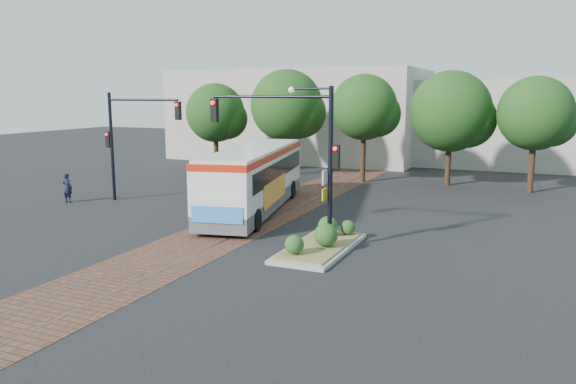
{
  "coord_description": "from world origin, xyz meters",
  "views": [
    {
      "loc": [
        12.09,
        -20.61,
        5.94
      ],
      "look_at": [
        2.15,
        1.94,
        1.6
      ],
      "focal_mm": 35.0,
      "sensor_mm": 36.0,
      "label": 1
    }
  ],
  "objects_px": {
    "signal_pole_main": "(300,141)",
    "signal_pole_left": "(127,132)",
    "parked_car": "(226,175)",
    "officer": "(67,188)",
    "city_bus": "(255,176)",
    "traffic_island": "(322,241)"
  },
  "relations": [
    {
      "from": "signal_pole_left",
      "to": "city_bus",
      "type": "bearing_deg",
      "value": 4.78
    },
    {
      "from": "officer",
      "to": "parked_car",
      "type": "relative_size",
      "value": 0.39
    },
    {
      "from": "city_bus",
      "to": "parked_car",
      "type": "bearing_deg",
      "value": 117.38
    },
    {
      "from": "signal_pole_left",
      "to": "parked_car",
      "type": "xyz_separation_m",
      "value": [
        1.92,
        7.33,
        -3.26
      ]
    },
    {
      "from": "traffic_island",
      "to": "signal_pole_main",
      "type": "bearing_deg",
      "value": 174.64
    },
    {
      "from": "city_bus",
      "to": "traffic_island",
      "type": "xyz_separation_m",
      "value": [
        5.7,
        -5.52,
        -1.47
      ]
    },
    {
      "from": "city_bus",
      "to": "signal_pole_main",
      "type": "height_order",
      "value": "signal_pole_main"
    },
    {
      "from": "officer",
      "to": "parked_car",
      "type": "xyz_separation_m",
      "value": [
        4.88,
        8.96,
        -0.21
      ]
    },
    {
      "from": "city_bus",
      "to": "signal_pole_main",
      "type": "bearing_deg",
      "value": -61.17
    },
    {
      "from": "traffic_island",
      "to": "officer",
      "type": "bearing_deg",
      "value": 168.57
    },
    {
      "from": "signal_pole_main",
      "to": "signal_pole_left",
      "type": "xyz_separation_m",
      "value": [
        -12.23,
        4.8,
        -0.29
      ]
    },
    {
      "from": "city_bus",
      "to": "signal_pole_left",
      "type": "relative_size",
      "value": 2.05
    },
    {
      "from": "traffic_island",
      "to": "signal_pole_main",
      "type": "height_order",
      "value": "signal_pole_main"
    },
    {
      "from": "traffic_island",
      "to": "officer",
      "type": "distance_m",
      "value": 16.49
    },
    {
      "from": "city_bus",
      "to": "traffic_island",
      "type": "distance_m",
      "value": 8.07
    },
    {
      "from": "signal_pole_left",
      "to": "officer",
      "type": "height_order",
      "value": "signal_pole_left"
    },
    {
      "from": "traffic_island",
      "to": "parked_car",
      "type": "height_order",
      "value": "parked_car"
    },
    {
      "from": "signal_pole_main",
      "to": "officer",
      "type": "relative_size",
      "value": 3.7
    },
    {
      "from": "traffic_island",
      "to": "parked_car",
      "type": "relative_size",
      "value": 1.25
    },
    {
      "from": "signal_pole_main",
      "to": "signal_pole_left",
      "type": "relative_size",
      "value": 1.0
    },
    {
      "from": "traffic_island",
      "to": "signal_pole_left",
      "type": "distance_m",
      "value": 14.5
    },
    {
      "from": "signal_pole_main",
      "to": "parked_car",
      "type": "relative_size",
      "value": 1.45
    }
  ]
}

